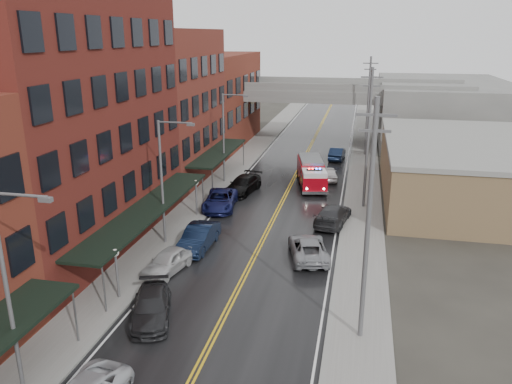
{
  "coord_description": "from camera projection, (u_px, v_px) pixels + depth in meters",
  "views": [
    {
      "loc": [
        6.62,
        -7.25,
        14.59
      ],
      "look_at": [
        -0.97,
        28.27,
        3.0
      ],
      "focal_mm": 35.0,
      "sensor_mm": 36.0,
      "label": 1
    }
  ],
  "objects": [
    {
      "name": "road",
      "position": [
        272.0,
        222.0,
        40.45
      ],
      "size": [
        11.0,
        160.0,
        0.02
      ],
      "primitive_type": "cube",
      "color": "black",
      "rests_on": "ground"
    },
    {
      "name": "sidewalk_left",
      "position": [
        187.0,
        214.0,
        41.88
      ],
      "size": [
        3.0,
        160.0,
        0.15
      ],
      "primitive_type": "cube",
      "color": "slate",
      "rests_on": "ground"
    },
    {
      "name": "sidewalk_right",
      "position": [
        364.0,
        228.0,
        38.98
      ],
      "size": [
        3.0,
        160.0,
        0.15
      ],
      "primitive_type": "cube",
      "color": "slate",
      "rests_on": "ground"
    },
    {
      "name": "curb_left",
      "position": [
        206.0,
        216.0,
        41.55
      ],
      "size": [
        0.3,
        160.0,
        0.15
      ],
      "primitive_type": "cube",
      "color": "gray",
      "rests_on": "ground"
    },
    {
      "name": "curb_right",
      "position": [
        343.0,
        226.0,
        39.3
      ],
      "size": [
        0.3,
        160.0,
        0.15
      ],
      "primitive_type": "cube",
      "color": "gray",
      "rests_on": "ground"
    },
    {
      "name": "brick_building_b",
      "position": [
        63.0,
        119.0,
        33.84
      ],
      "size": [
        9.0,
        20.0,
        18.0
      ],
      "primitive_type": "cube",
      "color": "maroon",
      "rests_on": "ground"
    },
    {
      "name": "brick_building_c",
      "position": [
        163.0,
        106.0,
        50.6
      ],
      "size": [
        9.0,
        15.0,
        15.0
      ],
      "primitive_type": "cube",
      "color": "maroon",
      "rests_on": "ground"
    },
    {
      "name": "brick_building_far",
      "position": [
        213.0,
        100.0,
        67.36
      ],
      "size": [
        9.0,
        20.0,
        12.0
      ],
      "primitive_type": "cube",
      "color": "maroon",
      "rests_on": "ground"
    },
    {
      "name": "tan_building",
      "position": [
        463.0,
        171.0,
        45.82
      ],
      "size": [
        14.0,
        22.0,
        5.0
      ],
      "primitive_type": "cube",
      "color": "olive",
      "rests_on": "ground"
    },
    {
      "name": "right_far_block",
      "position": [
        442.0,
        109.0,
        72.92
      ],
      "size": [
        18.0,
        30.0,
        8.0
      ],
      "primitive_type": "cube",
      "color": "slate",
      "rests_on": "ground"
    },
    {
      "name": "awning_1",
      "position": [
        148.0,
        209.0,
        34.51
      ],
      "size": [
        2.6,
        18.0,
        3.09
      ],
      "color": "black",
      "rests_on": "ground"
    },
    {
      "name": "awning_2",
      "position": [
        219.0,
        153.0,
        50.82
      ],
      "size": [
        2.6,
        13.0,
        3.09
      ],
      "color": "black",
      "rests_on": "ground"
    },
    {
      "name": "globe_lamp_1",
      "position": [
        116.0,
        262.0,
        27.98
      ],
      "size": [
        0.44,
        0.44,
        3.12
      ],
      "color": "#59595B",
      "rests_on": "ground"
    },
    {
      "name": "globe_lamp_2",
      "position": [
        196.0,
        190.0,
        41.02
      ],
      "size": [
        0.44,
        0.44,
        3.12
      ],
      "color": "#59595B",
      "rests_on": "ground"
    },
    {
      "name": "street_lamp_0",
      "position": [
        11.0,
        283.0,
        19.68
      ],
      "size": [
        2.64,
        0.22,
        9.0
      ],
      "color": "#59595B",
      "rests_on": "ground"
    },
    {
      "name": "street_lamp_1",
      "position": [
        165.0,
        175.0,
        34.59
      ],
      "size": [
        2.64,
        0.22,
        9.0
      ],
      "color": "#59595B",
      "rests_on": "ground"
    },
    {
      "name": "street_lamp_2",
      "position": [
        226.0,
        132.0,
        49.5
      ],
      "size": [
        2.64,
        0.22,
        9.0
      ],
      "color": "#59595B",
      "rests_on": "ground"
    },
    {
      "name": "utility_pole_0",
      "position": [
        368.0,
        220.0,
        23.13
      ],
      "size": [
        1.8,
        0.24,
        12.0
      ],
      "color": "#59595B",
      "rests_on": "ground"
    },
    {
      "name": "utility_pole_1",
      "position": [
        368.0,
        137.0,
        41.76
      ],
      "size": [
        1.8,
        0.24,
        12.0
      ],
      "color": "#59595B",
      "rests_on": "ground"
    },
    {
      "name": "utility_pole_2",
      "position": [
        368.0,
        105.0,
        60.39
      ],
      "size": [
        1.8,
        0.24,
        12.0
      ],
      "color": "#59595B",
      "rests_on": "ground"
    },
    {
      "name": "overpass",
      "position": [
        314.0,
        99.0,
        68.45
      ],
      "size": [
        40.0,
        10.0,
        7.5
      ],
      "color": "slate",
      "rests_on": "ground"
    },
    {
      "name": "fire_truck",
      "position": [
        311.0,
        172.0,
        49.34
      ],
      "size": [
        4.09,
        7.64,
        2.67
      ],
      "rotation": [
        0.0,
        0.0,
        0.21
      ],
      "color": "#A10713",
      "rests_on": "ground"
    },
    {
      "name": "parked_car_left_3",
      "position": [
        151.0,
        307.0,
        26.49
      ],
      "size": [
        3.41,
        5.21,
        1.4
      ],
      "primitive_type": "imported",
      "rotation": [
        0.0,
        0.0,
        0.33
      ],
      "color": "black",
      "rests_on": "ground"
    },
    {
      "name": "parked_car_left_4",
      "position": [
        168.0,
        261.0,
        31.77
      ],
      "size": [
        2.62,
        4.56,
        1.46
      ],
      "primitive_type": "imported",
      "rotation": [
        0.0,
        0.0,
        -0.22
      ],
      "color": "#B6B6B6",
      "rests_on": "ground"
    },
    {
      "name": "parked_car_left_5",
      "position": [
        199.0,
        237.0,
        35.21
      ],
      "size": [
        1.88,
        5.06,
        1.65
      ],
      "primitive_type": "imported",
      "rotation": [
        0.0,
        0.0,
        -0.03
      ],
      "color": "black",
      "rests_on": "ground"
    },
    {
      "name": "parked_car_left_6",
      "position": [
        220.0,
        200.0,
        43.27
      ],
      "size": [
        3.24,
        5.86,
        1.55
      ],
      "primitive_type": "imported",
      "rotation": [
        0.0,
        0.0,
        0.12
      ],
      "color": "#13184A",
      "rests_on": "ground"
    },
    {
      "name": "parked_car_left_7",
      "position": [
        243.0,
        185.0,
        47.61
      ],
      "size": [
        3.14,
        5.71,
        1.57
      ],
      "primitive_type": "imported",
      "rotation": [
        0.0,
        0.0,
        -0.18
      ],
      "color": "black",
      "rests_on": "ground"
    },
    {
      "name": "parked_car_right_0",
      "position": [
        308.0,
        248.0,
        33.74
      ],
      "size": [
        3.54,
        5.6,
        1.44
      ],
      "primitive_type": "imported",
      "rotation": [
        0.0,
        0.0,
        3.38
      ],
      "color": "gray",
      "rests_on": "ground"
    },
    {
      "name": "parked_car_right_1",
      "position": [
        333.0,
        215.0,
        39.77
      ],
      "size": [
        3.07,
        5.68,
        1.56
      ],
      "primitive_type": "imported",
      "rotation": [
        0.0,
        0.0,
        2.97
      ],
      "color": "#2B2C2E",
      "rests_on": "ground"
    },
    {
      "name": "parked_car_right_2",
      "position": [
        329.0,
        173.0,
        51.76
      ],
      "size": [
        2.21,
        4.27,
        1.39
      ],
      "primitive_type": "imported",
      "rotation": [
        0.0,
        0.0,
        3.29
      ],
      "color": "silver",
      "rests_on": "ground"
    },
    {
      "name": "parked_car_right_3",
      "position": [
        337.0,
        153.0,
        60.13
      ],
      "size": [
        1.9,
        4.65,
        1.5
      ],
      "primitive_type": "imported",
      "rotation": [
        0.0,
        0.0,
        3.07
      ],
      "color": "black",
      "rests_on": "ground"
    }
  ]
}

